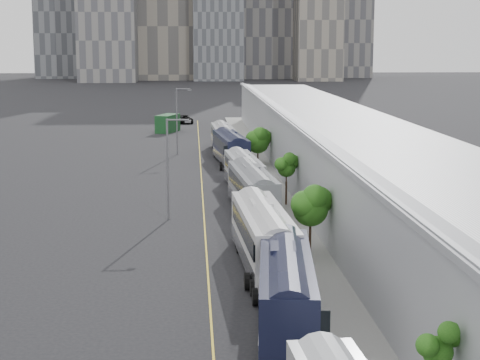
{
  "coord_description": "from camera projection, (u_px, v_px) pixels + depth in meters",
  "views": [
    {
      "loc": [
        -2.34,
        -18.34,
        14.37
      ],
      "look_at": [
        1.6,
        48.71,
        3.0
      ],
      "focal_mm": 60.0,
      "sensor_mm": 36.0,
      "label": 1
    }
  ],
  "objects": [
    {
      "name": "shipping_container",
      "position": [
        168.0,
        123.0,
        133.09
      ],
      "size": [
        4.11,
        6.33,
        2.9
      ],
      "primitive_type": "cube",
      "rotation": [
        0.0,
        0.0,
        -0.32
      ],
      "color": "#113919",
      "rests_on": "ground"
    },
    {
      "name": "bus_1",
      "position": [
        286.0,
        296.0,
        41.14
      ],
      "size": [
        3.92,
        13.52,
        3.9
      ],
      "rotation": [
        0.0,
        0.0,
        -0.09
      ],
      "color": "black",
      "rests_on": "ground"
    },
    {
      "name": "sidewalk",
      "position": [
        315.0,
        199.0,
        75.23
      ],
      "size": [
        10.0,
        170.0,
        0.12
      ],
      "primitive_type": "cube",
      "color": "gray",
      "rests_on": "ground"
    },
    {
      "name": "tree_1",
      "position": [
        311.0,
        204.0,
        54.41
      ],
      "size": [
        2.44,
        2.44,
        4.94
      ],
      "color": "black",
      "rests_on": "ground"
    },
    {
      "name": "depot",
      "position": [
        358.0,
        162.0,
        74.88
      ],
      "size": [
        12.45,
        160.4,
        7.2
      ],
      "color": "gray",
      "rests_on": "ground"
    },
    {
      "name": "suv",
      "position": [
        185.0,
        119.0,
        148.08
      ],
      "size": [
        3.65,
        5.82,
        1.5
      ],
      "primitive_type": "imported",
      "rotation": [
        0.0,
        0.0,
        0.23
      ],
      "color": "black",
      "rests_on": "ground"
    },
    {
      "name": "bus_2",
      "position": [
        263.0,
        241.0,
        52.24
      ],
      "size": [
        3.47,
        14.05,
        4.07
      ],
      "rotation": [
        0.0,
        0.0,
        0.05
      ],
      "color": "silver",
      "rests_on": "ground"
    },
    {
      "name": "street_lamp_far",
      "position": [
        178.0,
        116.0,
        105.12
      ],
      "size": [
        2.04,
        0.22,
        8.75
      ],
      "color": "#59595E",
      "rests_on": "ground"
    },
    {
      "name": "lane_line",
      "position": [
        203.0,
        201.0,
        74.63
      ],
      "size": [
        0.12,
        160.0,
        0.02
      ],
      "primitive_type": "cube",
      "color": "gold",
      "rests_on": "ground"
    },
    {
      "name": "tree_2",
      "position": [
        286.0,
        166.0,
        71.72
      ],
      "size": [
        1.65,
        1.65,
        4.54
      ],
      "color": "black",
      "rests_on": "ground"
    },
    {
      "name": "bus_3",
      "position": [
        252.0,
        194.0,
        69.34
      ],
      "size": [
        3.66,
        13.46,
        3.89
      ],
      "rotation": [
        0.0,
        0.0,
        0.07
      ],
      "color": "slate",
      "rests_on": "ground"
    },
    {
      "name": "street_lamp_near",
      "position": [
        170.0,
        162.0,
        65.77
      ],
      "size": [
        2.04,
        0.22,
        8.41
      ],
      "color": "#59595E",
      "rests_on": "ground"
    },
    {
      "name": "tree_3",
      "position": [
        258.0,
        139.0,
        96.27
      ],
      "size": [
        2.76,
        2.76,
        4.59
      ],
      "color": "black",
      "rests_on": "ground"
    },
    {
      "name": "bus_6",
      "position": [
        223.0,
        140.0,
        108.51
      ],
      "size": [
        3.08,
        12.79,
        3.71
      ],
      "rotation": [
        0.0,
        0.0,
        0.04
      ],
      "color": "#B9B9BB",
      "rests_on": "ground"
    },
    {
      "name": "tree_0",
      "position": [
        438.0,
        351.0,
        28.38
      ],
      "size": [
        1.12,
        1.12,
        4.36
      ],
      "color": "black",
      "rests_on": "ground"
    },
    {
      "name": "bus_4",
      "position": [
        244.0,
        176.0,
        79.58
      ],
      "size": [
        3.39,
        12.53,
        3.62
      ],
      "rotation": [
        0.0,
        0.0,
        0.07
      ],
      "color": "#A8ACB2",
      "rests_on": "ground"
    },
    {
      "name": "bus_5",
      "position": [
        231.0,
        151.0,
        97.04
      ],
      "size": [
        4.01,
        13.51,
        3.89
      ],
      "rotation": [
        0.0,
        0.0,
        0.1
      ],
      "color": "black",
      "rests_on": "ground"
    }
  ]
}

